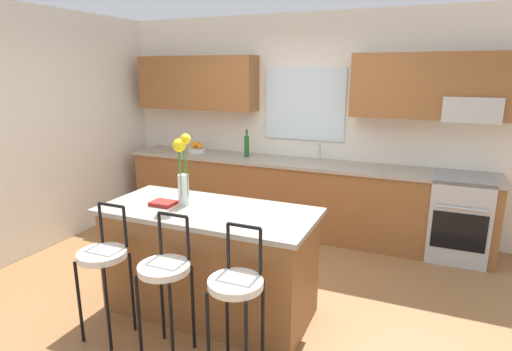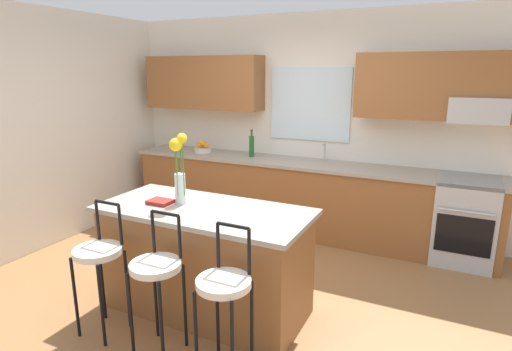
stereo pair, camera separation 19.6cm
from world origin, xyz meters
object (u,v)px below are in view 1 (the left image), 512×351
(bar_stool_near, at_px, (104,260))
(cookbook, at_px, (163,203))
(kitchen_island, at_px, (209,261))
(bottle_olive_oil, at_px, (247,146))
(flower_vase, at_px, (182,163))
(fruit_bowl_oranges, at_px, (197,149))
(bar_stool_far, at_px, (236,290))
(bar_stool_middle, at_px, (165,274))
(oven_range, at_px, (458,217))

(bar_stool_near, distance_m, cookbook, 0.65)
(kitchen_island, xyz_separation_m, bottle_olive_oil, (-0.57, 2.03, 0.60))
(flower_vase, xyz_separation_m, fruit_bowl_oranges, (-1.09, 2.02, -0.31))
(bar_stool_far, bearing_deg, cookbook, 149.38)
(flower_vase, height_order, fruit_bowl_oranges, flower_vase)
(flower_vase, distance_m, cookbook, 0.38)
(bar_stool_middle, bearing_deg, bar_stool_near, 180.00)
(oven_range, bearing_deg, bar_stool_far, -118.41)
(bar_stool_near, bearing_deg, fruit_bowl_oranges, 106.28)
(bar_stool_near, xyz_separation_m, fruit_bowl_oranges, (-0.77, 2.65, 0.34))
(bar_stool_near, bearing_deg, bottle_olive_oil, 90.48)
(bar_stool_middle, relative_size, cookbook, 5.21)
(cookbook, bearing_deg, flower_vase, 24.17)
(bar_stool_far, xyz_separation_m, fruit_bowl_oranges, (-1.87, 2.65, 0.34))
(kitchen_island, relative_size, bottle_olive_oil, 4.99)
(bar_stool_near, xyz_separation_m, flower_vase, (0.32, 0.63, 0.64))
(bar_stool_middle, bearing_deg, kitchen_island, 90.00)
(flower_vase, bearing_deg, bar_stool_near, -116.80)
(bar_stool_near, xyz_separation_m, bar_stool_middle, (0.55, 0.00, 0.00))
(bar_stool_near, distance_m, bar_stool_middle, 0.55)
(bottle_olive_oil, bearing_deg, fruit_bowl_oranges, 179.60)
(oven_range, xyz_separation_m, bar_stool_near, (-2.52, -2.62, 0.18))
(kitchen_island, relative_size, bar_stool_far, 1.70)
(bar_stool_near, distance_m, fruit_bowl_oranges, 2.78)
(flower_vase, relative_size, cookbook, 3.01)
(bottle_olive_oil, bearing_deg, bar_stool_middle, -77.80)
(bar_stool_middle, xyz_separation_m, cookbook, (-0.39, 0.56, 0.30))
(bar_stool_far, distance_m, cookbook, 1.13)
(oven_range, height_order, flower_vase, flower_vase)
(fruit_bowl_oranges, xyz_separation_m, bottle_olive_oil, (0.75, -0.01, 0.09))
(cookbook, distance_m, fruit_bowl_oranges, 2.29)
(cookbook, height_order, fruit_bowl_oranges, fruit_bowl_oranges)
(fruit_bowl_oranges, bearing_deg, bar_stool_middle, -63.46)
(oven_range, bearing_deg, flower_vase, -137.82)
(kitchen_island, bearing_deg, flower_vase, 177.26)
(bar_stool_near, relative_size, flower_vase, 1.73)
(oven_range, relative_size, fruit_bowl_oranges, 3.83)
(bar_stool_middle, relative_size, bar_stool_far, 1.00)
(oven_range, xyz_separation_m, kitchen_island, (-1.97, -2.00, 0.00))
(kitchen_island, relative_size, cookbook, 8.85)
(kitchen_island, bearing_deg, bottle_olive_oil, 105.75)
(oven_range, xyz_separation_m, bar_stool_middle, (-1.97, -2.62, 0.18))
(kitchen_island, height_order, bottle_olive_oil, bottle_olive_oil)
(oven_range, xyz_separation_m, cookbook, (-2.36, -2.06, 0.48))
(kitchen_island, bearing_deg, oven_range, 45.53)
(bar_stool_far, height_order, flower_vase, flower_vase)
(kitchen_island, height_order, bar_stool_middle, bar_stool_middle)
(cookbook, bearing_deg, bar_stool_middle, -54.93)
(bar_stool_near, relative_size, fruit_bowl_oranges, 4.34)
(kitchen_island, distance_m, fruit_bowl_oranges, 2.48)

